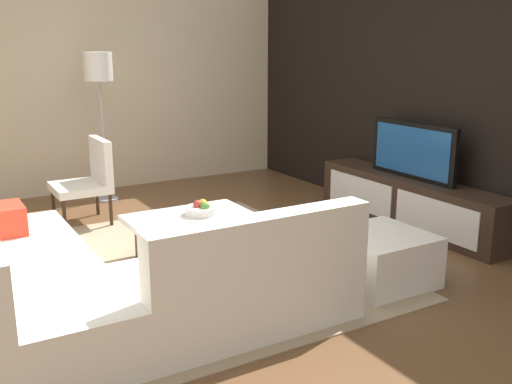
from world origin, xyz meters
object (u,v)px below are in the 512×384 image
object	(u,v)px
floor_lamp	(99,76)
book_stack	(197,228)
television	(413,151)
ottoman	(380,258)
coffee_table	(200,242)
sectional_couch	(107,281)
media_console	(409,202)
accent_chair_near	(89,176)
fruit_bowl	(201,209)

from	to	relation	value
floor_lamp	book_stack	xyz separation A→B (m)	(2.70, -0.06, -1.05)
television	ottoman	bearing A→B (deg)	-52.99
television	coffee_table	world-z (taller)	television
television	floor_lamp	world-z (taller)	floor_lamp
sectional_couch	book_stack	distance (m)	0.94
sectional_couch	coffee_table	bearing A→B (deg)	122.16
sectional_couch	book_stack	world-z (taller)	sectional_couch
media_console	accent_chair_near	size ratio (longest dim) A/B	2.66
coffee_table	fruit_bowl	xyz separation A→B (m)	(-0.18, 0.10, 0.23)
sectional_couch	accent_chair_near	xyz separation A→B (m)	(-2.29, 0.52, 0.21)
accent_chair_near	book_stack	xyz separation A→B (m)	(1.90, 0.33, -0.08)
television	floor_lamp	size ratio (longest dim) A/B	0.63
fruit_bowl	book_stack	distance (m)	0.46
ottoman	book_stack	size ratio (longest dim) A/B	3.26
ottoman	accent_chair_near	bearing A→B (deg)	-151.40
coffee_table	fruit_bowl	size ratio (longest dim) A/B	3.79
book_stack	television	bearing A→B (deg)	92.82
media_console	accent_chair_near	xyz separation A→B (m)	(-1.78, -2.75, 0.24)
floor_lamp	accent_chair_near	bearing A→B (deg)	-25.97
sectional_couch	fruit_bowl	xyz separation A→B (m)	(-0.79, 1.07, 0.15)
coffee_table	book_stack	xyz separation A→B (m)	(0.22, -0.12, 0.20)
ottoman	book_stack	world-z (taller)	book_stack
coffee_table	ottoman	world-z (taller)	ottoman
accent_chair_near	coffee_table	bearing A→B (deg)	7.73
television	accent_chair_near	world-z (taller)	television
accent_chair_near	floor_lamp	distance (m)	1.31
sectional_couch	coffee_table	world-z (taller)	sectional_couch
media_console	ottoman	size ratio (longest dim) A/B	3.30
ottoman	fruit_bowl	bearing A→B (deg)	-142.71
sectional_couch	ottoman	size ratio (longest dim) A/B	3.36
media_console	book_stack	xyz separation A→B (m)	(0.12, -2.42, 0.15)
sectional_couch	fruit_bowl	bearing A→B (deg)	126.37
media_console	sectional_couch	world-z (taller)	sectional_couch
media_console	ottoman	xyz separation A→B (m)	(0.95, -1.26, -0.05)
coffee_table	accent_chair_near	distance (m)	1.77
floor_lamp	book_stack	world-z (taller)	floor_lamp
fruit_bowl	ottoman	bearing A→B (deg)	37.29
television	sectional_couch	size ratio (longest dim) A/B	0.46
television	media_console	bearing A→B (deg)	-90.00
coffee_table	floor_lamp	world-z (taller)	floor_lamp
sectional_couch	television	bearing A→B (deg)	98.86
coffee_table	fruit_bowl	bearing A→B (deg)	150.49
accent_chair_near	ottoman	distance (m)	3.12
media_console	ottoman	world-z (taller)	media_console
sectional_couch	fruit_bowl	world-z (taller)	sectional_couch
floor_lamp	book_stack	size ratio (longest dim) A/B	8.01
media_console	ottoman	bearing A→B (deg)	-52.98
sectional_couch	fruit_bowl	distance (m)	1.34
media_console	fruit_bowl	bearing A→B (deg)	-97.23
coffee_table	television	bearing A→B (deg)	87.51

